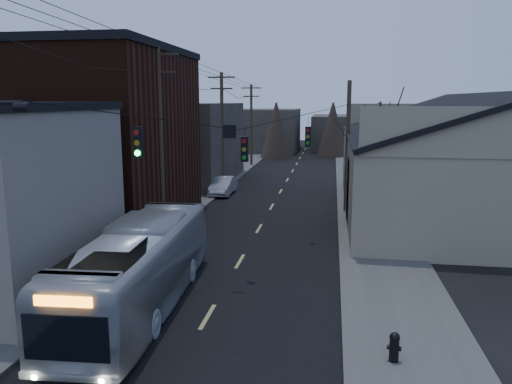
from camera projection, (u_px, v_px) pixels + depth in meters
road_surface at (278, 196)px, 38.33m from camera, size 9.00×110.00×0.02m
sidewalk_left at (196, 193)px, 39.29m from camera, size 4.00×110.00×0.12m
sidewalk_right at (364, 198)px, 37.35m from camera, size 4.00×110.00×0.12m
building_brick at (90, 139)px, 29.20m from camera, size 10.00×12.00×10.00m
building_left_far at (181, 143)px, 44.95m from camera, size 9.00×14.00×7.00m
warehouse at (477, 175)px, 31.05m from camera, size 16.16×20.60×7.73m
building_far_left at (263, 130)px, 72.71m from camera, size 10.00×12.00×6.00m
building_far_right at (352, 132)px, 75.72m from camera, size 12.00×14.00×5.00m
bare_tree at (378, 169)px, 26.99m from camera, size 0.40×0.40×7.20m
utility_lines at (221, 137)px, 32.21m from camera, size 11.24×45.28×10.50m
bus at (139, 268)px, 17.35m from camera, size 3.05×10.93×3.01m
parked_car at (223, 186)px, 38.88m from camera, size 1.49×4.23×1.39m
fire_hydrant at (394, 346)px, 13.78m from camera, size 0.41×0.29×0.85m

